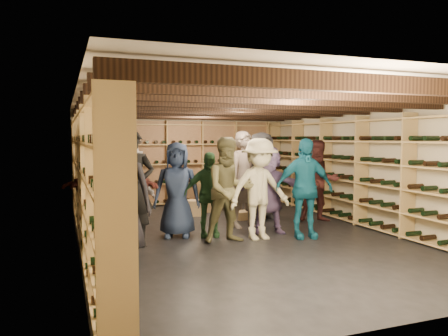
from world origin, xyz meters
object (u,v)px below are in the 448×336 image
(person_3, at_px, (259,189))
(person_6, at_px, (177,190))
(person_10, at_px, (209,194))
(crate_loose, at_px, (246,215))
(person_7, at_px, (245,179))
(crate_stack_right, at_px, (191,208))
(person_11, at_px, (269,189))
(crate_stack_left, at_px, (209,194))
(person_0, at_px, (119,191))
(person_8, at_px, (319,181))
(person_1, at_px, (133,188))
(person_9, at_px, (128,185))
(person_5, at_px, (112,189))
(person_2, at_px, (229,190))
(person_4, at_px, (304,188))
(person_12, at_px, (262,175))

(person_3, distance_m, person_6, 1.43)
(person_10, bearing_deg, crate_loose, 57.85)
(crate_loose, height_order, person_3, person_3)
(person_7, bearing_deg, crate_stack_right, 96.16)
(person_3, height_order, person_11, person_3)
(crate_stack_left, relative_size, person_3, 0.50)
(person_0, bearing_deg, person_7, 39.34)
(person_3, xyz_separation_m, person_8, (1.81, 1.00, -0.02))
(person_7, bearing_deg, person_8, -18.15)
(person_8, xyz_separation_m, person_10, (-2.54, -0.49, -0.10))
(person_7, bearing_deg, person_11, -89.56)
(crate_stack_right, height_order, person_8, person_8)
(person_6, bearing_deg, crate_stack_left, 78.30)
(person_8, bearing_deg, person_1, -151.61)
(person_9, bearing_deg, person_6, -67.51)
(person_5, height_order, person_7, person_7)
(crate_stack_left, relative_size, person_2, 0.49)
(person_0, bearing_deg, person_6, 52.22)
(crate_stack_right, distance_m, person_9, 1.83)
(person_4, bearing_deg, person_0, -167.69)
(person_5, xyz_separation_m, person_9, (0.39, 0.93, -0.04))
(person_1, height_order, person_12, person_1)
(person_5, xyz_separation_m, person_8, (4.15, 0.18, -0.02))
(crate_stack_left, xyz_separation_m, crate_stack_right, (-0.53, -0.34, -0.25))
(person_7, xyz_separation_m, person_11, (0.19, -0.64, -0.13))
(person_6, bearing_deg, person_7, 33.17)
(person_10, distance_m, person_11, 1.11)
(person_5, bearing_deg, person_10, 7.51)
(person_2, bearing_deg, person_12, 51.83)
(person_1, bearing_deg, person_0, -110.23)
(crate_stack_left, relative_size, crate_loose, 1.70)
(crate_stack_right, height_order, person_12, person_12)
(crate_stack_left, distance_m, crate_stack_right, 0.68)
(person_11, relative_size, person_12, 0.86)
(crate_stack_left, height_order, person_1, person_1)
(person_0, distance_m, person_10, 1.77)
(person_3, distance_m, person_4, 0.79)
(person_3, bearing_deg, person_10, 141.29)
(person_8, distance_m, person_9, 3.83)
(person_5, bearing_deg, person_9, 85.30)
(crate_loose, distance_m, person_0, 3.61)
(person_0, bearing_deg, person_9, 91.42)
(person_1, bearing_deg, person_6, 35.11)
(person_0, xyz_separation_m, person_4, (3.11, 0.06, -0.09))
(person_0, relative_size, person_5, 1.11)
(person_7, xyz_separation_m, person_9, (-2.13, 0.69, -0.10))
(crate_stack_right, distance_m, person_1, 2.92)
(crate_stack_right, relative_size, person_11, 0.34)
(crate_stack_right, relative_size, person_1, 0.30)
(crate_stack_right, height_order, person_0, person_0)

